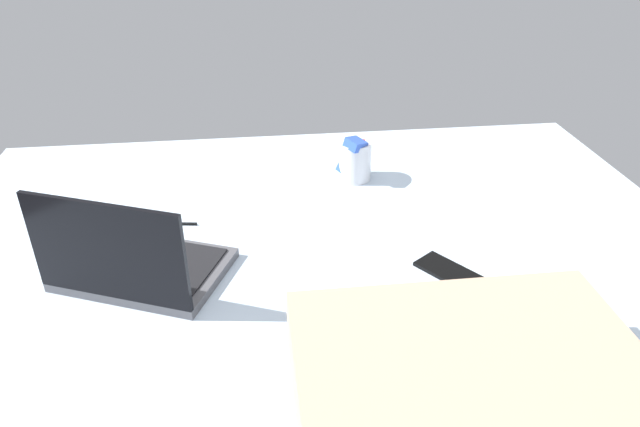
% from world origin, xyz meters
% --- Properties ---
extents(bed_mattress, '(1.80, 1.40, 0.18)m').
position_xyz_m(bed_mattress, '(0.00, 0.00, 0.09)').
color(bed_mattress, silver).
rests_on(bed_mattress, ground).
extents(laptop, '(0.39, 0.34, 0.23)m').
position_xyz_m(laptop, '(0.39, 0.06, 0.22)').
color(laptop, '#4C4C51').
rests_on(laptop, bed_mattress).
extents(snack_cup, '(0.10, 0.10, 0.13)m').
position_xyz_m(snack_cup, '(-0.14, -0.36, 0.24)').
color(snack_cup, silver).
rests_on(snack_cup, bed_mattress).
extents(cell_phone, '(0.14, 0.15, 0.01)m').
position_xyz_m(cell_phone, '(-0.26, 0.11, 0.18)').
color(cell_phone, black).
rests_on(cell_phone, bed_mattress).
extents(pillow, '(0.52, 0.36, 0.13)m').
position_xyz_m(pillow, '(-0.16, 0.48, 0.24)').
color(pillow, tan).
rests_on(pillow, bed_mattress).
extents(charger_cable, '(0.17, 0.03, 0.01)m').
position_xyz_m(charger_cable, '(0.37, -0.17, 0.18)').
color(charger_cable, black).
rests_on(charger_cable, bed_mattress).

